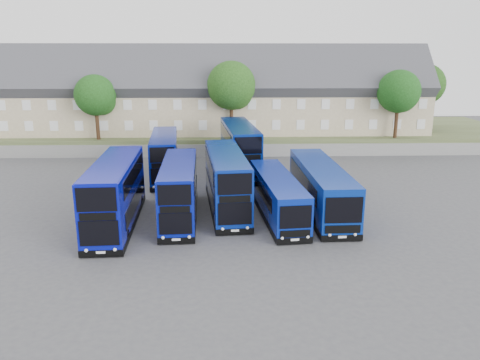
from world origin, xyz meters
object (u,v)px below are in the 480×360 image
dd_front_left (115,195)px  tree_far (425,86)px  tree_mid (233,87)px  tree_east (400,93)px  coach_east_a (277,197)px  tree_west (97,97)px  dd_front_mid (179,191)px

dd_front_left → tree_far: tree_far is taller
dd_front_left → tree_far: bearing=38.8°
tree_mid → tree_east: size_ratio=1.12×
tree_east → tree_far: 9.23m
coach_east_a → tree_east: (16.99, 22.40, 5.85)m
tree_east → tree_far: (6.00, 7.00, 0.34)m
tree_west → tree_mid: bearing=1.8°
tree_east → dd_front_left: bearing=-140.3°
tree_east → coach_east_a: bearing=-127.2°
dd_front_left → tree_east: tree_east is taller
coach_east_a → tree_east: size_ratio=1.43×
dd_front_mid → tree_west: tree_west is taller
tree_mid → tree_far: (26.00, 6.50, -0.34)m
tree_west → tree_far: (42.00, 7.00, 0.68)m
tree_west → tree_mid: tree_mid is taller
tree_west → tree_east: size_ratio=0.94×
tree_mid → tree_far: tree_mid is taller
dd_front_mid → tree_east: tree_east is taller
dd_front_left → tree_west: size_ratio=1.54×
dd_front_mid → tree_west: (-11.66, 22.54, 4.97)m
dd_front_left → tree_far: 46.83m
dd_front_left → coach_east_a: (11.77, 1.51, -0.75)m
dd_front_mid → tree_far: (30.34, 29.54, 5.65)m
tree_west → tree_east: bearing=0.0°
dd_front_left → tree_east: 37.74m
dd_front_left → tree_west: tree_west is taller
coach_east_a → tree_far: 37.83m
dd_front_mid → tree_far: size_ratio=1.24×
tree_west → tree_far: 42.58m
dd_front_left → dd_front_mid: size_ratio=1.10×
tree_west → tree_far: tree_far is taller
dd_front_left → coach_east_a: size_ratio=1.01×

